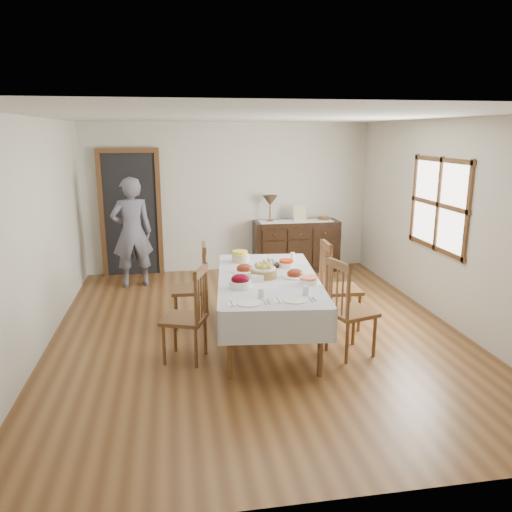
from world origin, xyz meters
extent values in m
plane|color=brown|center=(0.00, 0.00, 0.00)|extent=(6.00, 6.00, 0.00)
cube|color=silver|center=(0.00, 0.00, 2.60)|extent=(5.00, 6.00, 0.02)
cube|color=beige|center=(0.00, 3.00, 1.30)|extent=(5.00, 0.02, 2.60)
cube|color=beige|center=(0.00, -3.00, 1.30)|extent=(5.00, 0.02, 2.60)
cube|color=beige|center=(-2.50, 0.00, 1.30)|extent=(0.02, 6.00, 2.60)
cube|color=beige|center=(2.50, 0.00, 1.30)|extent=(0.02, 6.00, 2.60)
cube|color=white|center=(2.49, 0.30, 1.50)|extent=(0.02, 1.30, 1.10)
cube|color=brown|center=(2.48, 0.30, 1.50)|extent=(0.03, 1.46, 1.26)
cube|color=black|center=(-1.70, 2.96, 1.05)|extent=(0.90, 0.06, 2.10)
cube|color=brown|center=(-1.70, 2.94, 1.05)|extent=(1.04, 0.08, 2.18)
cube|color=#BCBCC0|center=(0.08, -0.26, 0.76)|extent=(1.35, 2.34, 0.04)
cylinder|color=brown|center=(-0.48, -1.17, 0.36)|extent=(0.06, 0.06, 0.72)
cylinder|color=brown|center=(0.43, -1.27, 0.36)|extent=(0.06, 0.06, 0.72)
cylinder|color=brown|center=(-0.26, 0.75, 0.36)|extent=(0.06, 0.06, 0.72)
cylinder|color=brown|center=(0.64, 0.65, 0.36)|extent=(0.06, 0.06, 0.72)
cube|color=#BCBCC0|center=(-0.48, -0.20, 0.61)|extent=(0.27, 2.26, 0.34)
cube|color=#BCBCC0|center=(0.65, -0.32, 0.61)|extent=(0.27, 2.26, 0.34)
cube|color=#BCBCC0|center=(-0.04, -1.38, 0.61)|extent=(1.15, 0.15, 0.34)
cube|color=#BCBCC0|center=(0.21, 0.86, 0.61)|extent=(1.15, 0.15, 0.34)
cube|color=brown|center=(-0.91, -0.65, 0.47)|extent=(0.56, 0.56, 0.04)
cylinder|color=brown|center=(-1.02, -0.42, 0.22)|extent=(0.04, 0.04, 0.45)
cylinder|color=brown|center=(-1.14, -0.75, 0.22)|extent=(0.04, 0.04, 0.45)
cylinder|color=brown|center=(-0.68, -0.54, 0.22)|extent=(0.04, 0.04, 0.45)
cylinder|color=brown|center=(-0.80, -0.87, 0.22)|extent=(0.04, 0.04, 0.45)
cylinder|color=brown|center=(-0.66, -0.54, 0.76)|extent=(0.04, 0.04, 0.58)
cylinder|color=brown|center=(-0.79, -0.89, 0.76)|extent=(0.04, 0.04, 0.58)
cube|color=brown|center=(-0.72, -0.71, 1.01)|extent=(0.18, 0.41, 0.08)
cylinder|color=brown|center=(-0.69, -0.63, 0.74)|extent=(0.02, 0.02, 0.48)
cylinder|color=brown|center=(-0.72, -0.71, 0.74)|extent=(0.02, 0.02, 0.48)
cylinder|color=brown|center=(-0.76, -0.80, 0.74)|extent=(0.02, 0.02, 0.48)
cube|color=brown|center=(-0.82, 0.38, 0.47)|extent=(0.45, 0.45, 0.04)
cylinder|color=brown|center=(-0.99, 0.56, 0.23)|extent=(0.04, 0.04, 0.45)
cylinder|color=brown|center=(-1.00, 0.21, 0.23)|extent=(0.04, 0.04, 0.45)
cylinder|color=brown|center=(-0.64, 0.56, 0.23)|extent=(0.04, 0.04, 0.45)
cylinder|color=brown|center=(-0.64, 0.20, 0.23)|extent=(0.04, 0.04, 0.45)
cylinder|color=brown|center=(-0.61, 0.57, 0.77)|extent=(0.04, 0.04, 0.59)
cylinder|color=brown|center=(-0.62, 0.19, 0.77)|extent=(0.04, 0.04, 0.59)
cube|color=brown|center=(-0.62, 0.38, 1.02)|extent=(0.05, 0.42, 0.08)
cylinder|color=brown|center=(-0.62, 0.47, 0.75)|extent=(0.02, 0.02, 0.48)
cylinder|color=brown|center=(-0.62, 0.38, 0.75)|extent=(0.02, 0.02, 0.48)
cylinder|color=brown|center=(-0.62, 0.28, 0.75)|extent=(0.02, 0.02, 0.48)
cube|color=brown|center=(0.92, -0.81, 0.49)|extent=(0.58, 0.58, 0.04)
cylinder|color=brown|center=(1.15, -0.93, 0.24)|extent=(0.04, 0.04, 0.47)
cylinder|color=brown|center=(1.04, -0.57, 0.24)|extent=(0.04, 0.04, 0.47)
cylinder|color=brown|center=(0.80, -1.04, 0.24)|extent=(0.04, 0.04, 0.47)
cylinder|color=brown|center=(0.69, -0.68, 0.24)|extent=(0.04, 0.04, 0.47)
cylinder|color=brown|center=(0.78, -1.06, 0.80)|extent=(0.04, 0.04, 0.61)
cylinder|color=brown|center=(0.66, -0.68, 0.80)|extent=(0.04, 0.04, 0.61)
cube|color=brown|center=(0.72, -0.87, 1.06)|extent=(0.17, 0.43, 0.09)
cylinder|color=brown|center=(0.75, -0.96, 0.78)|extent=(0.02, 0.02, 0.50)
cylinder|color=brown|center=(0.72, -0.87, 0.78)|extent=(0.02, 0.02, 0.50)
cylinder|color=brown|center=(0.69, -0.77, 0.78)|extent=(0.02, 0.02, 0.50)
cube|color=brown|center=(1.07, 0.00, 0.50)|extent=(0.48, 0.48, 0.04)
cylinder|color=brown|center=(1.25, -0.20, 0.24)|extent=(0.04, 0.04, 0.48)
cylinder|color=brown|center=(1.27, 0.18, 0.24)|extent=(0.04, 0.04, 0.48)
cylinder|color=brown|center=(0.88, -0.19, 0.24)|extent=(0.04, 0.04, 0.48)
cylinder|color=brown|center=(0.89, 0.19, 0.24)|extent=(0.04, 0.04, 0.48)
cylinder|color=brown|center=(0.86, -0.20, 0.81)|extent=(0.04, 0.04, 0.62)
cylinder|color=brown|center=(0.87, 0.20, 0.81)|extent=(0.04, 0.04, 0.62)
cube|color=brown|center=(0.86, 0.00, 1.07)|extent=(0.06, 0.44, 0.09)
cylinder|color=brown|center=(0.86, -0.10, 0.79)|extent=(0.02, 0.02, 0.51)
cylinder|color=brown|center=(0.86, 0.00, 0.79)|extent=(0.02, 0.02, 0.51)
cylinder|color=brown|center=(0.86, 0.10, 0.79)|extent=(0.02, 0.02, 0.51)
cube|color=black|center=(1.17, 2.72, 0.45)|extent=(1.50, 0.50, 0.90)
cube|color=black|center=(0.71, 2.46, 0.72)|extent=(0.42, 0.02, 0.18)
sphere|color=brown|center=(0.71, 2.44, 0.72)|extent=(0.03, 0.03, 0.03)
cube|color=black|center=(1.17, 2.46, 0.72)|extent=(0.42, 0.02, 0.18)
sphere|color=brown|center=(1.17, 2.44, 0.72)|extent=(0.03, 0.03, 0.03)
cube|color=black|center=(1.62, 2.46, 0.72)|extent=(0.42, 0.02, 0.18)
sphere|color=brown|center=(1.62, 2.44, 0.72)|extent=(0.03, 0.03, 0.03)
imported|color=slate|center=(-1.64, 2.22, 0.94)|extent=(0.65, 0.49, 1.88)
cylinder|color=olive|center=(0.03, -0.25, 0.83)|extent=(0.31, 0.31, 0.10)
cylinder|color=white|center=(0.03, -0.25, 0.89)|extent=(0.28, 0.28, 0.02)
sphere|color=tan|center=(0.11, -0.25, 0.92)|extent=(0.08, 0.08, 0.08)
sphere|color=tan|center=(0.08, -0.19, 0.92)|extent=(0.08, 0.08, 0.08)
sphere|color=tan|center=(0.01, -0.18, 0.92)|extent=(0.08, 0.08, 0.08)
sphere|color=tan|center=(-0.04, -0.22, 0.92)|extent=(0.08, 0.08, 0.08)
sphere|color=tan|center=(-0.04, -0.29, 0.92)|extent=(0.08, 0.08, 0.08)
sphere|color=tan|center=(0.01, -0.33, 0.92)|extent=(0.08, 0.08, 0.08)
sphere|color=tan|center=(0.08, -0.31, 0.92)|extent=(0.08, 0.08, 0.08)
cylinder|color=black|center=(0.18, 0.18, 0.80)|extent=(0.25, 0.25, 0.05)
ellipsoid|color=pink|center=(0.25, 0.18, 0.85)|extent=(0.05, 0.05, 0.06)
ellipsoid|color=#81D8FD|center=(0.23, 0.23, 0.85)|extent=(0.05, 0.05, 0.06)
ellipsoid|color=#8ACF64|center=(0.18, 0.25, 0.85)|extent=(0.05, 0.05, 0.06)
ellipsoid|color=#FFD355|center=(0.14, 0.23, 0.85)|extent=(0.05, 0.05, 0.06)
ellipsoid|color=#B97EC9|center=(0.12, 0.18, 0.85)|extent=(0.05, 0.05, 0.06)
ellipsoid|color=#DFB86C|center=(0.14, 0.14, 0.85)|extent=(0.05, 0.05, 0.06)
ellipsoid|color=pink|center=(0.18, 0.12, 0.85)|extent=(0.05, 0.05, 0.06)
ellipsoid|color=#81D8FD|center=(0.23, 0.14, 0.85)|extent=(0.05, 0.05, 0.06)
cylinder|color=white|center=(-0.16, 0.03, 0.79)|extent=(0.33, 0.33, 0.01)
ellipsoid|color=maroon|center=(-0.16, 0.03, 0.82)|extent=(0.19, 0.16, 0.11)
cylinder|color=white|center=(0.40, -0.30, 0.79)|extent=(0.32, 0.32, 0.02)
ellipsoid|color=maroon|center=(0.40, -0.30, 0.82)|extent=(0.19, 0.16, 0.11)
cylinder|color=white|center=(-0.29, -0.61, 0.82)|extent=(0.25, 0.25, 0.07)
ellipsoid|color=#5C000F|center=(-0.29, -0.61, 0.88)|extent=(0.20, 0.17, 0.11)
cylinder|color=white|center=(0.40, 0.16, 0.81)|extent=(0.20, 0.20, 0.06)
cylinder|color=red|center=(0.40, 0.16, 0.85)|extent=(0.18, 0.18, 0.03)
cylinder|color=#CAB788|center=(-0.15, 0.50, 0.83)|extent=(0.21, 0.21, 0.11)
cylinder|color=yellow|center=(-0.15, 0.50, 0.91)|extent=(0.20, 0.20, 0.04)
cylinder|color=white|center=(0.48, -0.59, 0.81)|extent=(0.21, 0.21, 0.05)
cylinder|color=#E86F4B|center=(0.48, -0.59, 0.85)|extent=(0.20, 0.20, 0.02)
cube|color=white|center=(-0.07, -0.39, 0.82)|extent=(0.15, 0.10, 0.07)
cylinder|color=white|center=(-0.28, -1.13, 0.79)|extent=(0.25, 0.25, 0.01)
cube|color=white|center=(-0.45, -1.13, 0.78)|extent=(0.09, 0.13, 0.01)
cube|color=#B7B7BB|center=(-0.45, -1.13, 0.79)|extent=(0.03, 0.16, 0.01)
cube|color=#B7B7BB|center=(-0.12, -1.13, 0.78)|extent=(0.03, 0.18, 0.01)
cube|color=#B7B7BB|center=(-0.08, -1.13, 0.78)|extent=(0.03, 0.14, 0.01)
cylinder|color=white|center=(-0.13, -0.98, 0.83)|extent=(0.07, 0.07, 0.10)
cylinder|color=white|center=(0.19, -1.13, 0.79)|extent=(0.25, 0.25, 0.01)
cube|color=white|center=(0.02, -1.13, 0.78)|extent=(0.09, 0.13, 0.01)
cube|color=#B7B7BB|center=(0.02, -1.13, 0.79)|extent=(0.03, 0.16, 0.01)
cube|color=#B7B7BB|center=(0.35, -1.13, 0.78)|extent=(0.03, 0.18, 0.01)
cube|color=#B7B7BB|center=(0.39, -1.13, 0.78)|extent=(0.03, 0.14, 0.01)
cylinder|color=white|center=(0.34, -0.98, 0.83)|extent=(0.07, 0.07, 0.10)
cylinder|color=white|center=(-0.05, 0.53, 0.83)|extent=(0.07, 0.07, 0.09)
cylinder|color=white|center=(0.55, 0.46, 0.83)|extent=(0.06, 0.06, 0.11)
cube|color=white|center=(1.14, 2.68, 0.91)|extent=(1.30, 0.35, 0.01)
cylinder|color=brown|center=(0.69, 2.74, 0.92)|extent=(0.12, 0.12, 0.03)
cylinder|color=brown|center=(0.69, 2.74, 1.06)|extent=(0.02, 0.02, 0.25)
cone|color=#3E301D|center=(0.69, 2.74, 1.27)|extent=(0.26, 0.26, 0.18)
cube|color=#BFB384|center=(1.20, 2.64, 1.04)|extent=(0.22, 0.08, 0.28)
cylinder|color=brown|center=(1.67, 2.73, 0.93)|extent=(0.20, 0.20, 0.06)
camera|label=1|loc=(-0.98, -5.76, 2.42)|focal=35.00mm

